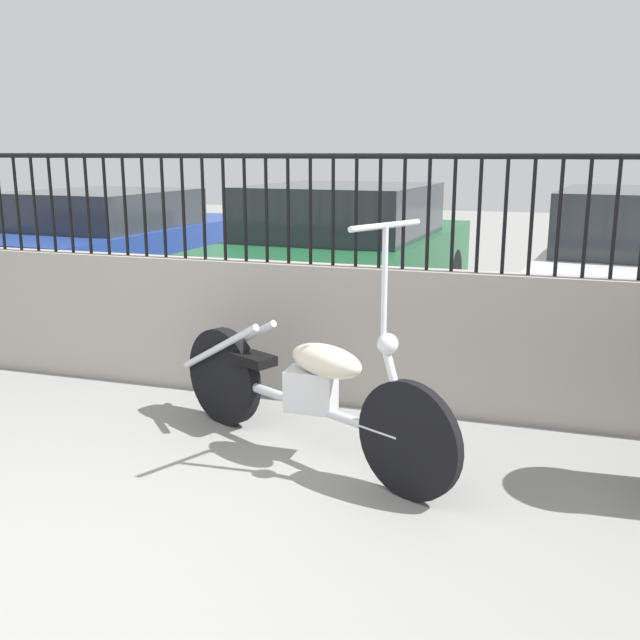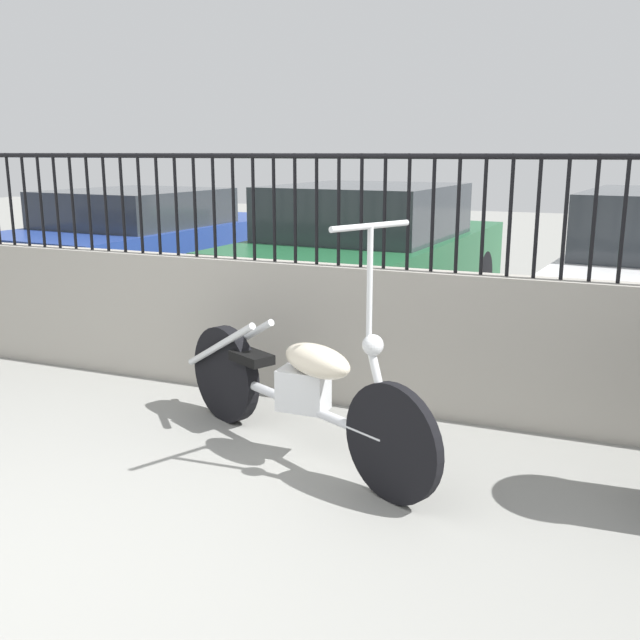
{
  "view_description": "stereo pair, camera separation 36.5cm",
  "coord_description": "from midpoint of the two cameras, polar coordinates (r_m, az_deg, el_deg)",
  "views": [
    {
      "loc": [
        1.88,
        -1.99,
        1.74
      ],
      "look_at": [
        0.54,
        2.2,
        0.7
      ],
      "focal_mm": 40.0,
      "sensor_mm": 36.0,
      "label": 1
    },
    {
      "loc": [
        2.22,
        -1.86,
        1.74
      ],
      "look_at": [
        0.54,
        2.2,
        0.7
      ],
      "focal_mm": 40.0,
      "sensor_mm": 36.0,
      "label": 2
    }
  ],
  "objects": [
    {
      "name": "car_green",
      "position": [
        7.39,
        5.55,
        5.24
      ],
      "size": [
        2.06,
        4.05,
        1.42
      ],
      "rotation": [
        0.0,
        0.0,
        1.5
      ],
      "color": "black",
      "rests_on": "ground_plane"
    },
    {
      "name": "fence_railing",
      "position": [
        5.04,
        -1.61,
        10.25
      ],
      "size": [
        9.87,
        0.04,
        0.75
      ],
      "color": "black",
      "rests_on": "low_wall"
    },
    {
      "name": "motorcycle_silver",
      "position": [
        4.18,
        -0.02,
        -5.24
      ],
      "size": [
        1.97,
        1.07,
        1.41
      ],
      "rotation": [
        0.0,
        0.0,
        -0.47
      ],
      "color": "black",
      "rests_on": "ground_plane"
    },
    {
      "name": "car_blue",
      "position": [
        8.96,
        -12.61,
        6.12
      ],
      "size": [
        2.13,
        4.05,
        1.3
      ],
      "rotation": [
        0.0,
        0.0,
        1.5
      ],
      "color": "black",
      "rests_on": "ground_plane"
    },
    {
      "name": "low_wall",
      "position": [
        5.18,
        -1.54,
        -0.66
      ],
      "size": [
        9.87,
        0.18,
        0.98
      ],
      "color": "#9E998E",
      "rests_on": "ground_plane"
    }
  ]
}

